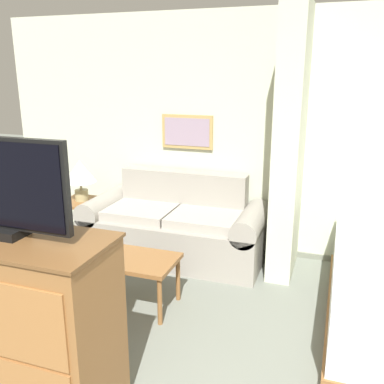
{
  "coord_description": "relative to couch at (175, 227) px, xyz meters",
  "views": [
    {
      "loc": [
        0.61,
        -1.01,
        1.99
      ],
      "look_at": [
        -0.48,
        2.1,
        1.05
      ],
      "focal_mm": 40.0,
      "sensor_mm": 36.0,
      "label": 1
    }
  ],
  "objects": [
    {
      "name": "side_table",
      "position": [
        -1.12,
        -0.06,
        0.12
      ],
      "size": [
        0.47,
        0.47,
        0.54
      ],
      "color": "brown",
      "rests_on": "ground_plane"
    },
    {
      "name": "coffee_table",
      "position": [
        0.09,
        -1.08,
        0.05
      ],
      "size": [
        0.64,
        0.49,
        0.45
      ],
      "color": "brown",
      "rests_on": "ground_plane"
    },
    {
      "name": "table_lamp",
      "position": [
        -1.12,
        -0.06,
        0.54
      ],
      "size": [
        0.36,
        0.36,
        0.47
      ],
      "color": "tan",
      "rests_on": "side_table"
    },
    {
      "name": "couch",
      "position": [
        0.0,
        0.0,
        0.0
      ],
      "size": [
        1.97,
        0.84,
        0.9
      ],
      "color": "gray",
      "rests_on": "ground_plane"
    },
    {
      "name": "tv_dresser",
      "position": [
        -0.09,
        -2.34,
        0.22
      ],
      "size": [
        1.22,
        0.53,
        1.11
      ],
      "color": "brown",
      "rests_on": "ground_plane"
    },
    {
      "name": "wall_back",
      "position": [
        1.01,
        0.48,
        0.96
      ],
      "size": [
        6.58,
        0.16,
        2.6
      ],
      "color": "beige",
      "rests_on": "ground_plane"
    },
    {
      "name": "wall_partition_pillar",
      "position": [
        1.17,
        0.06,
        0.97
      ],
      "size": [
        0.24,
        0.72,
        2.6
      ],
      "color": "beige",
      "rests_on": "ground_plane"
    }
  ]
}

